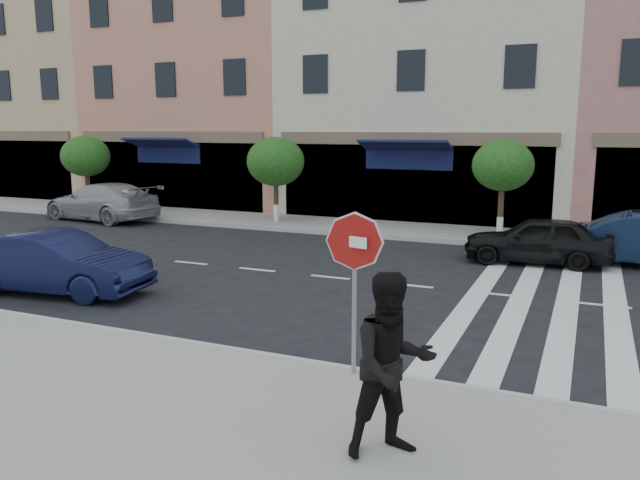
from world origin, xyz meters
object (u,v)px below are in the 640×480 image
at_px(car_near_mid, 56,263).
at_px(car_far_left, 101,202).
at_px(car_far_right, 626,238).
at_px(car_far_mid, 537,240).
at_px(stop_sign, 354,256).
at_px(walker, 392,365).

height_order(car_near_mid, car_far_left, car_far_left).
relative_size(car_far_left, car_far_right, 1.20).
relative_size(car_near_mid, car_far_mid, 1.10).
xyz_separation_m(car_far_mid, car_far_right, (2.12, 0.83, 0.06)).
height_order(stop_sign, walker, stop_sign).
bearing_deg(car_far_mid, walker, -6.46).
distance_m(stop_sign, car_far_left, 18.03).
relative_size(stop_sign, car_far_mid, 0.61).
xyz_separation_m(car_far_left, car_far_mid, (16.08, -1.50, -0.09)).
bearing_deg(stop_sign, car_far_right, 84.17).
bearing_deg(car_near_mid, walker, -121.39).
bearing_deg(stop_sign, car_far_mid, 94.54).
bearing_deg(car_far_left, car_near_mid, 45.56).
bearing_deg(car_far_mid, stop_sign, -13.89).
height_order(walker, car_far_right, walker).
xyz_separation_m(stop_sign, car_far_mid, (1.66, 9.27, -1.19)).
distance_m(walker, car_far_mid, 11.17).
bearing_deg(car_far_right, car_far_left, -89.72).
bearing_deg(walker, car_far_mid, 47.20).
distance_m(walker, car_near_mid, 9.53).
relative_size(car_near_mid, car_far_right, 0.98).
xyz_separation_m(car_far_left, car_far_right, (18.20, -0.67, -0.04)).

